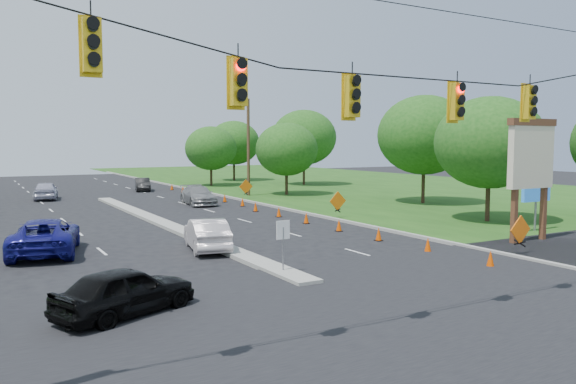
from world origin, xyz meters
TOP-DOWN VIEW (x-y plane):
  - ground at (0.00, 0.00)m, footprint 160.00×160.00m
  - grass_right at (30.00, 20.00)m, footprint 40.00×160.00m
  - cross_street at (0.00, 0.00)m, footprint 160.00×14.00m
  - curb_right at (10.10, 30.00)m, footprint 0.25×110.00m
  - median at (0.00, 21.00)m, footprint 1.00×34.00m
  - median_sign at (0.00, 6.00)m, footprint 0.55×0.06m
  - signal_span at (-0.05, -1.00)m, footprint 25.60×0.32m
  - utility_pole_far_right at (12.50, 35.00)m, footprint 0.28×0.28m
  - pylon_sign at (14.31, 6.20)m, footprint 5.90×2.30m
  - cone_0 at (7.77, 3.00)m, footprint 0.32×0.32m
  - cone_1 at (7.77, 6.50)m, footprint 0.32×0.32m
  - cone_2 at (7.77, 10.00)m, footprint 0.32×0.32m
  - cone_3 at (7.77, 13.50)m, footprint 0.32×0.32m
  - cone_4 at (7.77, 17.00)m, footprint 0.32×0.32m
  - cone_5 at (7.77, 20.50)m, footprint 0.32×0.32m
  - cone_6 at (7.77, 24.00)m, footprint 0.32×0.32m
  - cone_7 at (8.37, 27.50)m, footprint 0.32×0.32m
  - cone_8 at (8.37, 31.00)m, footprint 0.32×0.32m
  - cone_9 at (8.37, 34.50)m, footprint 0.32×0.32m
  - cone_10 at (8.37, 38.00)m, footprint 0.32×0.32m
  - cone_11 at (8.37, 41.50)m, footprint 0.32×0.32m
  - cone_12 at (8.37, 45.00)m, footprint 0.32×0.32m
  - work_sign_0 at (10.80, 4.00)m, footprint 1.27×0.58m
  - work_sign_1 at (10.80, 18.00)m, footprint 1.27×0.58m
  - work_sign_2 at (10.80, 32.00)m, footprint 1.27×0.58m
  - tree_7 at (18.00, 12.00)m, footprint 6.72×6.72m
  - tree_8 at (22.00, 22.00)m, footprint 7.56×7.56m
  - tree_9 at (16.00, 34.00)m, footprint 5.88×5.88m
  - tree_10 at (24.00, 44.00)m, footprint 7.56×7.56m
  - tree_11 at (20.00, 55.00)m, footprint 6.72×6.72m
  - tree_12 at (14.00, 48.00)m, footprint 5.88×5.88m
  - black_sedan at (-6.36, 3.85)m, footprint 4.55×3.20m
  - white_sedan at (-0.68, 12.03)m, footprint 2.43×4.69m
  - blue_pickup at (-7.27, 14.68)m, footprint 3.82×6.18m
  - silver_car_far at (5.83, 30.44)m, footprint 2.62×5.34m
  - silver_car_oncoming at (-4.34, 40.77)m, footprint 2.59×4.88m
  - dark_car_receding at (5.42, 45.50)m, footprint 2.24×4.27m

SIDE VIEW (x-z plane):
  - ground at x=0.00m, z-range 0.00..0.00m
  - grass_right at x=30.00m, z-range -0.03..0.03m
  - cross_street at x=0.00m, z-range -0.01..0.01m
  - curb_right at x=10.10m, z-range -0.08..0.08m
  - median at x=0.00m, z-range -0.09..0.09m
  - cone_0 at x=7.77m, z-range 0.00..0.70m
  - cone_1 at x=7.77m, z-range 0.00..0.70m
  - cone_2 at x=7.77m, z-range 0.00..0.70m
  - cone_3 at x=7.77m, z-range 0.00..0.70m
  - cone_4 at x=7.77m, z-range 0.00..0.70m
  - cone_5 at x=7.77m, z-range 0.00..0.70m
  - cone_6 at x=7.77m, z-range 0.00..0.70m
  - cone_7 at x=8.37m, z-range 0.00..0.70m
  - cone_8 at x=8.37m, z-range 0.00..0.70m
  - cone_9 at x=8.37m, z-range 0.00..0.70m
  - cone_10 at x=8.37m, z-range 0.00..0.70m
  - cone_11 at x=8.37m, z-range 0.00..0.70m
  - cone_12 at x=8.37m, z-range 0.00..0.70m
  - dark_car_receding at x=5.42m, z-range 0.00..1.34m
  - black_sedan at x=-6.36m, z-range 0.00..1.44m
  - white_sedan at x=-0.68m, z-range 0.00..1.47m
  - silver_car_far at x=5.83m, z-range 0.00..1.49m
  - silver_car_oncoming at x=-4.34m, z-range 0.00..1.58m
  - blue_pickup at x=-7.27m, z-range 0.00..1.60m
  - work_sign_0 at x=10.80m, z-range 0.41..1.78m
  - work_sign_1 at x=10.80m, z-range 0.41..1.78m
  - work_sign_2 at x=10.80m, z-range 0.41..1.78m
  - median_sign at x=0.00m, z-range 0.44..2.49m
  - pylon_sign at x=14.31m, z-range 0.94..7.06m
  - tree_9 at x=16.00m, z-range 0.91..7.77m
  - tree_12 at x=14.00m, z-range 0.91..7.77m
  - utility_pole_far_right at x=12.50m, z-range 0.00..9.00m
  - tree_7 at x=18.00m, z-range 1.04..8.88m
  - tree_11 at x=20.00m, z-range 1.04..8.88m
  - signal_span at x=-0.05m, z-range 0.47..9.47m
  - tree_8 at x=22.00m, z-range 1.17..9.99m
  - tree_10 at x=24.00m, z-range 1.17..9.99m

